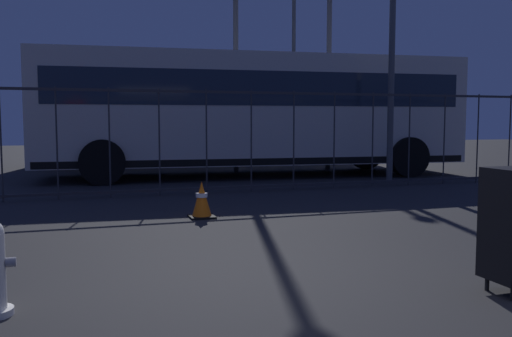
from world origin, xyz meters
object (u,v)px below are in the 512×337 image
bus_near (254,109)px  bus_far (206,112)px  traffic_cone (202,200)px  street_light_near_left (329,37)px  street_light_near_right (393,17)px  street_light_far_right (294,26)px  street_light_far_left (236,5)px

bus_near → bus_far: bearing=96.7°
traffic_cone → street_light_near_left: 8.85m
bus_near → street_light_near_right: (2.51, -2.35, 2.00)m
traffic_cone → bus_near: size_ratio=0.05×
traffic_cone → street_light_near_left: size_ratio=0.08×
traffic_cone → bus_far: 10.54m
bus_near → bus_far: 4.57m
bus_far → street_light_far_right: 4.97m
bus_far → street_light_near_right: 7.68m
street_light_near_left → street_light_far_right: (0.97, 5.02, 1.16)m
street_light_near_left → traffic_cone: bearing=-128.4°
traffic_cone → street_light_far_left: street_light_far_left is taller
street_light_near_right → street_light_far_left: bearing=127.1°
street_light_far_left → traffic_cone: bearing=-110.0°
street_light_far_left → bus_far: bearing=90.6°
traffic_cone → street_light_far_left: (2.46, 6.73, 4.24)m
traffic_cone → street_light_near_right: (5.10, 3.24, 3.45)m
bus_far → street_light_near_left: street_light_near_left is taller
street_light_near_left → street_light_far_right: size_ratio=0.74×
traffic_cone → street_light_near_left: street_light_near_left is taller
street_light_near_left → street_light_far_left: bearing=172.2°
bus_near → street_light_far_left: 3.02m
bus_near → street_light_near_right: size_ratio=1.69×
bus_far → street_light_near_left: 5.03m
traffic_cone → bus_near: (2.59, 5.59, 1.45)m
street_light_near_left → street_light_far_left: 2.73m
bus_near → street_light_far_right: bearing=64.0°
bus_far → street_light_far_left: (0.03, -3.42, 2.79)m
traffic_cone → street_light_near_right: bearing=32.4°
street_light_near_left → street_light_near_right: size_ratio=1.01×
street_light_near_right → street_light_far_right: bearing=83.5°
bus_near → street_light_far_left: (-0.13, 1.14, 2.79)m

